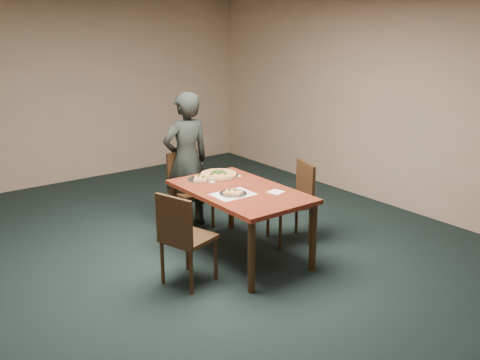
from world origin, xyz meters
TOP-DOWN VIEW (x-y plane):
  - ground at (0.00, 0.00)m, footprint 8.00×8.00m
  - room_shell at (0.00, 0.00)m, footprint 8.00×8.00m
  - dining_table at (0.36, 0.16)m, footprint 0.90×1.50m
  - chair_far at (0.40, 1.25)m, footprint 0.42×0.42m
  - chair_left at (-0.44, -0.03)m, footprint 0.53×0.53m
  - chair_right at (1.13, 0.14)m, footprint 0.53×0.53m
  - diner at (0.40, 1.26)m, footprint 0.61×0.41m
  - placemat_main at (0.46, 0.69)m, footprint 0.42×0.32m
  - placemat_near at (0.21, 0.07)m, footprint 0.40×0.30m
  - pizza_pan at (0.46, 0.69)m, footprint 0.44×0.44m
  - slice_plate_near at (0.21, 0.07)m, footprint 0.28×0.28m
  - slice_plate_far at (0.22, 0.69)m, footprint 0.28×0.28m
  - napkin at (0.59, -0.14)m, footprint 0.17×0.17m

SIDE VIEW (x-z plane):
  - ground at x=0.00m, z-range 0.00..0.00m
  - chair_far at x=0.40m, z-range 0.06..0.97m
  - chair_left at x=-0.44m, z-range 0.06..0.97m
  - chair_right at x=1.13m, z-range 0.06..0.97m
  - dining_table at x=0.36m, z-range 0.28..1.03m
  - placemat_main at x=0.46m, z-range 0.75..0.75m
  - placemat_near at x=0.21m, z-range 0.75..0.75m
  - napkin at x=0.59m, z-range 0.75..0.76m
  - slice_plate_far at x=0.22m, z-range 0.73..0.79m
  - slice_plate_near at x=0.21m, z-range 0.74..0.79m
  - pizza_pan at x=0.46m, z-range 0.74..0.81m
  - diner at x=0.40m, z-range 0.00..1.64m
  - room_shell at x=0.00m, z-range -2.26..5.74m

